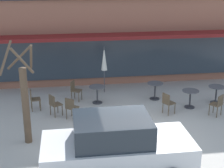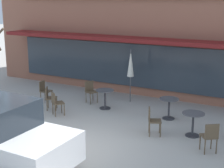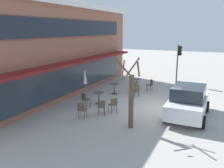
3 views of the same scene
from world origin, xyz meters
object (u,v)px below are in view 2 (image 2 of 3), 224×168
cafe_chair_0 (44,90)px  cafe_chair_5 (50,97)px  cafe_table_streetside (193,120)px  cafe_chair_3 (91,90)px  cafe_table_by_tree (105,96)px  cafe_chair_1 (152,119)px  cafe_chair_2 (56,102)px  patio_umbrella_green_folded (131,64)px  cafe_chair_4 (210,135)px  cafe_table_mid_patio (169,105)px

cafe_chair_0 → cafe_chair_5: 1.12m
cafe_table_streetside → cafe_chair_3: cafe_chair_3 is taller
cafe_table_streetside → cafe_chair_5: size_ratio=0.85×
cafe_table_by_tree → cafe_chair_1: cafe_chair_1 is taller
cafe_chair_1 → cafe_chair_5: bearing=174.0°
cafe_chair_2 → cafe_chair_1: bearing=-0.7°
cafe_table_by_tree → cafe_chair_1: size_ratio=0.85×
patio_umbrella_green_folded → cafe_chair_4: patio_umbrella_green_folded is taller
cafe_chair_1 → cafe_table_by_tree: bearing=148.8°
cafe_table_by_tree → cafe_chair_2: 1.96m
cafe_chair_1 → patio_umbrella_green_folded: bearing=127.0°
cafe_table_by_tree → cafe_chair_4: 5.01m
cafe_table_mid_patio → cafe_chair_1: bearing=-87.8°
cafe_table_mid_patio → cafe_chair_0: size_ratio=0.85×
cafe_chair_0 → cafe_chair_4: size_ratio=1.00×
cafe_table_by_tree → cafe_chair_1: bearing=-31.2°
cafe_table_by_tree → cafe_chair_0: 2.71m
cafe_table_streetside → cafe_chair_4: size_ratio=0.85×
patio_umbrella_green_folded → cafe_chair_5: bearing=-133.2°
cafe_chair_2 → cafe_chair_4: bearing=-5.0°
cafe_table_streetside → cafe_chair_2: bearing=-174.3°
cafe_table_mid_patio → cafe_chair_4: size_ratio=0.85×
cafe_chair_2 → cafe_chair_5: bearing=146.6°
patio_umbrella_green_folded → cafe_chair_0: size_ratio=2.47×
cafe_chair_0 → cafe_chair_1: same height
cafe_chair_0 → cafe_chair_2: (1.51, -1.15, 0.00)m
cafe_table_by_tree → cafe_table_mid_patio: bearing=1.8°
cafe_table_by_tree → cafe_chair_4: size_ratio=0.85×
cafe_table_mid_patio → patio_umbrella_green_folded: bearing=150.3°
cafe_chair_4 → cafe_chair_2: bearing=175.0°
cafe_table_by_tree → cafe_chair_0: bearing=-171.1°
cafe_table_streetside → cafe_chair_0: 6.51m
cafe_chair_1 → cafe_chair_3: bearing=150.3°
cafe_chair_0 → cafe_chair_2: same height
cafe_table_mid_patio → cafe_chair_3: cafe_chair_3 is taller
patio_umbrella_green_folded → cafe_chair_2: 3.48m
cafe_chair_0 → cafe_chair_4: (7.24, -1.65, 0.00)m
cafe_table_mid_patio → cafe_chair_2: bearing=-156.4°
cafe_chair_3 → cafe_chair_1: bearing=-29.7°
cafe_chair_5 → cafe_chair_2: bearing=-33.4°
cafe_chair_4 → cafe_table_streetside: bearing=127.5°
patio_umbrella_green_folded → cafe_table_streetside: bearing=-35.4°
cafe_chair_3 → cafe_chair_5: bearing=-119.0°
cafe_table_by_tree → cafe_chair_5: 2.15m
cafe_chair_2 → cafe_chair_3: bearing=83.6°
cafe_chair_1 → cafe_chair_2: bearing=179.3°
cafe_chair_1 → cafe_chair_5: (-4.48, 0.47, 0.00)m
cafe_table_streetside → patio_umbrella_green_folded: bearing=144.6°
cafe_chair_0 → cafe_chair_3: bearing=26.4°
cafe_chair_1 → cafe_chair_0: bearing=167.4°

